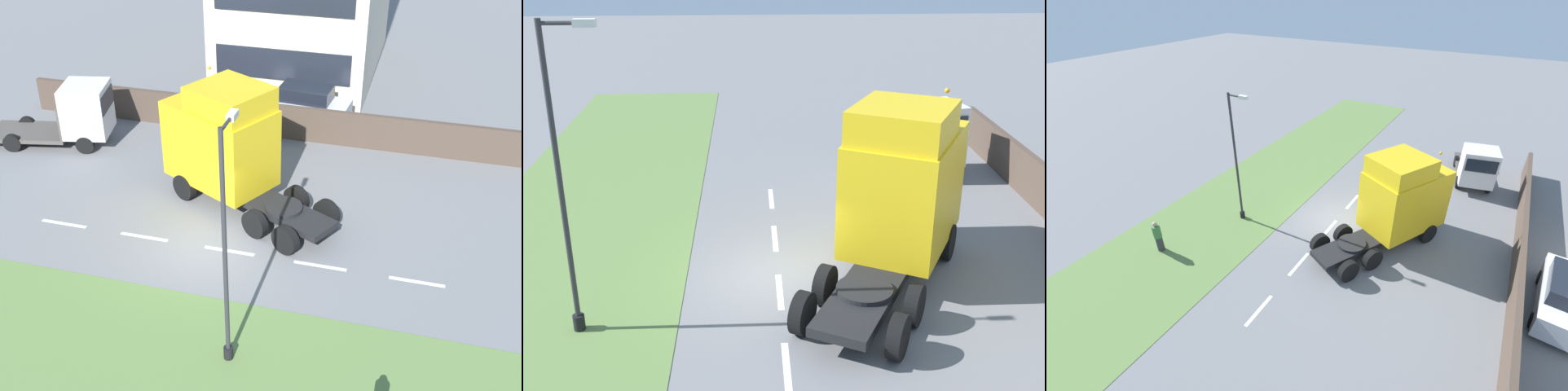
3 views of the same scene
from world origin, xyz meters
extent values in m
plane|color=slate|center=(0.00, 0.00, 0.00)|extent=(120.00, 120.00, 0.00)
cube|color=#607F42|center=(-6.00, 0.00, 0.01)|extent=(7.00, 44.00, 0.01)
cube|color=white|center=(0.00, -3.90, 0.00)|extent=(0.16, 1.80, 0.00)
cube|color=white|center=(0.00, -0.70, 0.00)|extent=(0.16, 1.80, 0.00)
cube|color=white|center=(0.00, 2.50, 0.00)|extent=(0.16, 1.80, 0.00)
cube|color=white|center=(0.00, 5.70, 0.00)|extent=(0.16, 1.80, 0.00)
cube|color=black|center=(2.70, -0.74, 0.67)|extent=(4.53, 6.97, 0.24)
cube|color=gold|center=(3.45, 0.69, 2.31)|extent=(4.02, 4.63, 3.04)
cube|color=black|center=(4.38, 2.45, 1.64)|extent=(1.89, 1.03, 1.70)
cube|color=black|center=(4.38, 2.45, 2.97)|extent=(2.00, 1.09, 0.97)
cube|color=gold|center=(3.17, 0.16, 4.28)|extent=(3.27, 3.36, 0.90)
sphere|color=orange|center=(4.60, 1.41, 4.80)|extent=(0.14, 0.14, 0.14)
cylinder|color=black|center=(1.95, -2.16, 0.85)|extent=(1.84, 1.84, 0.12)
cylinder|color=black|center=(2.86, 2.01, 0.52)|extent=(0.77, 1.07, 1.04)
cylinder|color=black|center=(4.87, 0.95, 0.52)|extent=(0.77, 1.07, 1.04)
cylinder|color=black|center=(1.11, -1.32, 0.52)|extent=(0.77, 1.07, 1.04)
cylinder|color=black|center=(3.13, -2.38, 0.52)|extent=(0.77, 1.07, 1.04)
cylinder|color=black|center=(0.44, -2.58, 0.52)|extent=(0.77, 1.07, 1.04)
cylinder|color=black|center=(2.46, -3.64, 0.52)|extent=(0.77, 1.07, 1.04)
cube|color=silver|center=(6.15, 7.77, 1.70)|extent=(2.36, 2.28, 2.24)
cube|color=black|center=(6.35, 6.82, 2.15)|extent=(1.73, 0.41, 0.81)
cube|color=#4C4742|center=(5.58, 10.42, 0.49)|extent=(2.70, 3.87, 0.18)
cube|color=#4C4742|center=(5.94, 8.75, 1.36)|extent=(1.98, 0.52, 1.57)
cylinder|color=black|center=(7.05, 7.97, 0.40)|extent=(0.40, 0.83, 0.80)
cylinder|color=black|center=(5.25, 7.58, 0.40)|extent=(0.40, 0.83, 0.80)
cylinder|color=black|center=(6.37, 11.15, 0.40)|extent=(0.40, 0.83, 0.80)
cylinder|color=black|center=(4.56, 10.76, 0.40)|extent=(0.40, 0.83, 0.80)
cylinder|color=black|center=(-4.81, -2.20, 0.20)|extent=(0.27, 0.27, 0.40)
cylinder|color=#2D2D33|center=(-4.81, -2.20, 3.59)|extent=(0.12, 0.12, 7.18)
cylinder|color=#2D2D33|center=(-4.36, -2.20, 7.08)|extent=(0.90, 0.09, 0.09)
cube|color=silver|center=(-3.91, -2.20, 7.08)|extent=(0.44, 0.20, 0.16)
camera|label=1|loc=(-17.32, -6.55, 13.58)|focal=45.00mm
camera|label=2|loc=(-0.68, -15.56, 8.76)|focal=45.00mm
camera|label=3|loc=(6.61, -14.54, 11.69)|focal=24.00mm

